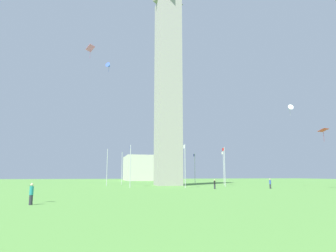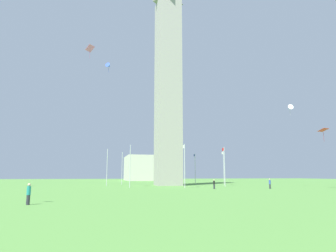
{
  "view_description": "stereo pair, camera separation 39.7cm",
  "coord_description": "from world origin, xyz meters",
  "px_view_note": "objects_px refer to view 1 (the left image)",
  "views": [
    {
      "loc": [
        -70.3,
        16.7,
        2.44
      ],
      "look_at": [
        0.0,
        0.0,
        14.21
      ],
      "focal_mm": 32.22,
      "sensor_mm": 36.0,
      "label": 1
    },
    {
      "loc": [
        -70.39,
        16.32,
        2.44
      ],
      "look_at": [
        0.0,
        0.0,
        14.21
      ],
      "focal_mm": 32.22,
      "sensor_mm": 36.0,
      "label": 2
    }
  ],
  "objects_px": {
    "flagpole_sw": "(225,165)",
    "kite_blue_delta": "(109,66)",
    "obelisk_monument": "(168,77)",
    "flagpole_nw": "(195,167)",
    "flagpole_s": "(185,164)",
    "flagpole_e": "(107,165)",
    "person_blue_shirt": "(270,184)",
    "kite_pink_diamond": "(90,48)",
    "kite_red_diamond": "(323,130)",
    "flagpole_ne": "(122,167)",
    "flagpole_w": "(224,166)",
    "flagpole_n": "(156,167)",
    "flagpole_se": "(130,164)",
    "distant_building": "(141,168)",
    "person_black_shirt": "(215,184)",
    "kite_white_delta": "(290,108)",
    "person_teal_shirt": "(31,194)"
  },
  "relations": [
    {
      "from": "flagpole_s",
      "to": "distant_building",
      "type": "bearing_deg",
      "value": -2.14
    },
    {
      "from": "flagpole_n",
      "to": "kite_pink_diamond",
      "type": "distance_m",
      "value": 39.4
    },
    {
      "from": "obelisk_monument",
      "to": "kite_pink_diamond",
      "type": "xyz_separation_m",
      "value": [
        -12.08,
        18.65,
        0.58
      ]
    },
    {
      "from": "obelisk_monument",
      "to": "flagpole_s",
      "type": "relative_size",
      "value": 6.33
    },
    {
      "from": "distant_building",
      "to": "obelisk_monument",
      "type": "bearing_deg",
      "value": 177.4
    },
    {
      "from": "person_blue_shirt",
      "to": "kite_white_delta",
      "type": "relative_size",
      "value": 0.77
    },
    {
      "from": "kite_pink_diamond",
      "to": "flagpole_n",
      "type": "bearing_deg",
      "value": -35.27
    },
    {
      "from": "person_black_shirt",
      "to": "distant_building",
      "type": "height_order",
      "value": "distant_building"
    },
    {
      "from": "flagpole_sw",
      "to": "kite_pink_diamond",
      "type": "relative_size",
      "value": 3.24
    },
    {
      "from": "person_blue_shirt",
      "to": "kite_pink_diamond",
      "type": "bearing_deg",
      "value": 7.48
    },
    {
      "from": "kite_red_diamond",
      "to": "flagpole_ne",
      "type": "bearing_deg",
      "value": 45.3
    },
    {
      "from": "flagpole_sw",
      "to": "distant_building",
      "type": "xyz_separation_m",
      "value": [
        76.22,
        7.06,
        0.86
      ]
    },
    {
      "from": "flagpole_e",
      "to": "flagpole_n",
      "type": "bearing_deg",
      "value": -45.0
    },
    {
      "from": "flagpole_e",
      "to": "person_blue_shirt",
      "type": "relative_size",
      "value": 4.72
    },
    {
      "from": "kite_blue_delta",
      "to": "flagpole_se",
      "type": "bearing_deg",
      "value": -139.06
    },
    {
      "from": "flagpole_n",
      "to": "person_blue_shirt",
      "type": "height_order",
      "value": "flagpole_n"
    },
    {
      "from": "obelisk_monument",
      "to": "flagpole_sw",
      "type": "height_order",
      "value": "obelisk_monument"
    },
    {
      "from": "person_blue_shirt",
      "to": "flagpole_w",
      "type": "bearing_deg",
      "value": -68.17
    },
    {
      "from": "flagpole_sw",
      "to": "kite_pink_diamond",
      "type": "bearing_deg",
      "value": 94.12
    },
    {
      "from": "flagpole_s",
      "to": "kite_pink_diamond",
      "type": "distance_m",
      "value": 29.35
    },
    {
      "from": "flagpole_w",
      "to": "kite_white_delta",
      "type": "relative_size",
      "value": 3.65
    },
    {
      "from": "person_teal_shirt",
      "to": "kite_pink_diamond",
      "type": "relative_size",
      "value": 0.68
    },
    {
      "from": "kite_white_delta",
      "to": "distant_building",
      "type": "bearing_deg",
      "value": 12.89
    },
    {
      "from": "flagpole_ne",
      "to": "person_blue_shirt",
      "type": "relative_size",
      "value": 4.72
    },
    {
      "from": "flagpole_e",
      "to": "flagpole_w",
      "type": "distance_m",
      "value": 28.48
    },
    {
      "from": "kite_red_diamond",
      "to": "obelisk_monument",
      "type": "bearing_deg",
      "value": 45.49
    },
    {
      "from": "flagpole_s",
      "to": "flagpole_nw",
      "type": "xyz_separation_m",
      "value": [
        24.31,
        -10.07,
        0.0
      ]
    },
    {
      "from": "flagpole_e",
      "to": "flagpole_s",
      "type": "xyz_separation_m",
      "value": [
        -14.24,
        -14.24,
        0.0
      ]
    },
    {
      "from": "flagpole_ne",
      "to": "distant_building",
      "type": "xyz_separation_m",
      "value": [
        56.09,
        -13.08,
        0.86
      ]
    },
    {
      "from": "flagpole_se",
      "to": "kite_red_diamond",
      "type": "height_order",
      "value": "kite_red_diamond"
    },
    {
      "from": "flagpole_ne",
      "to": "distant_building",
      "type": "bearing_deg",
      "value": -13.12
    },
    {
      "from": "flagpole_s",
      "to": "kite_blue_delta",
      "type": "relative_size",
      "value": 3.86
    },
    {
      "from": "flagpole_n",
      "to": "kite_red_diamond",
      "type": "relative_size",
      "value": 3.5
    },
    {
      "from": "flagpole_w",
      "to": "person_blue_shirt",
      "type": "relative_size",
      "value": 4.72
    },
    {
      "from": "flagpole_nw",
      "to": "kite_white_delta",
      "type": "bearing_deg",
      "value": -156.08
    },
    {
      "from": "flagpole_sw",
      "to": "kite_blue_delta",
      "type": "height_order",
      "value": "kite_blue_delta"
    },
    {
      "from": "flagpole_ne",
      "to": "person_teal_shirt",
      "type": "relative_size",
      "value": 4.78
    },
    {
      "from": "kite_pink_diamond",
      "to": "flagpole_s",
      "type": "bearing_deg",
      "value": -96.43
    },
    {
      "from": "flagpole_sw",
      "to": "flagpole_nw",
      "type": "relative_size",
      "value": 1.0
    },
    {
      "from": "flagpole_n",
      "to": "person_teal_shirt",
      "type": "bearing_deg",
      "value": 159.12
    },
    {
      "from": "obelisk_monument",
      "to": "flagpole_nw",
      "type": "height_order",
      "value": "obelisk_monument"
    },
    {
      "from": "flagpole_s",
      "to": "kite_white_delta",
      "type": "relative_size",
      "value": 3.65
    },
    {
      "from": "person_black_shirt",
      "to": "kite_white_delta",
      "type": "distance_m",
      "value": 23.93
    },
    {
      "from": "person_black_shirt",
      "to": "kite_white_delta",
      "type": "xyz_separation_m",
      "value": [
        2.74,
        -18.16,
        15.33
      ]
    },
    {
      "from": "flagpole_s",
      "to": "flagpole_sw",
      "type": "relative_size",
      "value": 1.0
    },
    {
      "from": "kite_pink_diamond",
      "to": "kite_red_diamond",
      "type": "height_order",
      "value": "kite_pink_diamond"
    },
    {
      "from": "flagpole_se",
      "to": "person_black_shirt",
      "type": "height_order",
      "value": "flagpole_se"
    },
    {
      "from": "flagpole_e",
      "to": "obelisk_monument",
      "type": "bearing_deg",
      "value": -90.23
    },
    {
      "from": "kite_white_delta",
      "to": "flagpole_nw",
      "type": "bearing_deg",
      "value": 23.92
    },
    {
      "from": "kite_pink_diamond",
      "to": "flagpole_e",
      "type": "bearing_deg",
      "value": -19.98
    }
  ]
}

